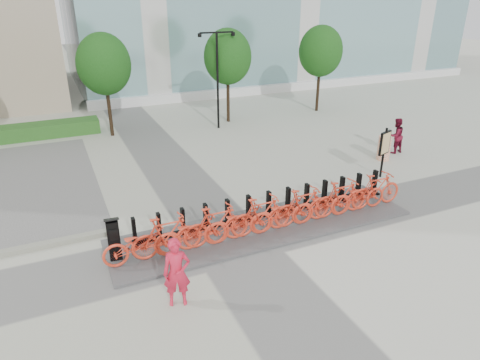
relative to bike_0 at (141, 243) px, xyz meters
name	(u,v)px	position (x,y,z in m)	size (l,w,h in m)	color
ground	(230,241)	(2.60, 0.05, -0.62)	(120.00, 120.00, 0.00)	#B6B7A8
hedge_b	(37,131)	(-2.40, 13.25, -0.27)	(6.00, 1.20, 0.70)	#104915
tree_1	(104,64)	(1.10, 12.05, 2.97)	(2.60, 2.60, 5.10)	black
tree_2	(228,57)	(7.60, 12.05, 2.97)	(2.60, 2.60, 5.10)	black
tree_3	(321,51)	(13.60, 12.05, 2.97)	(2.60, 2.60, 5.10)	black
streetlamp	(217,69)	(6.60, 11.05, 2.52)	(2.00, 0.20, 5.00)	black
dock_pad	(264,226)	(3.90, 0.35, -0.58)	(9.60, 2.40, 0.08)	#4B4B4C
dock_rail_posts	(270,204)	(4.32, 0.82, -0.11)	(8.74, 0.50, 0.85)	black
bike_0	(141,243)	(0.00, 0.00, 0.00)	(0.71, 2.04, 1.07)	red
bike_1	(167,236)	(0.72, 0.00, 0.06)	(0.56, 1.98, 1.19)	red
bike_2	(192,232)	(1.44, 0.00, 0.00)	(0.71, 2.04, 1.07)	red
bike_3	(216,225)	(2.16, 0.00, 0.06)	(0.56, 1.98, 1.19)	red
bike_4	(239,222)	(2.88, 0.00, 0.00)	(0.71, 2.04, 1.07)	red
bike_5	(261,215)	(3.60, 0.00, 0.06)	(0.56, 1.98, 1.19)	red
bike_6	(282,212)	(4.32, 0.00, 0.00)	(0.71, 2.04, 1.07)	red
bike_7	(303,206)	(5.04, 0.00, 0.06)	(0.56, 1.98, 1.19)	red
bike_8	(322,203)	(5.76, 0.00, 0.00)	(0.71, 2.04, 1.07)	red
bike_9	(341,198)	(6.48, 0.00, 0.06)	(0.56, 1.98, 1.19)	red
bike_10	(359,195)	(7.20, 0.00, 0.00)	(0.71, 2.04, 1.07)	red
bike_11	(376,190)	(7.92, 0.00, 0.06)	(0.56, 1.98, 1.19)	red
kiosk	(114,239)	(-0.63, 0.41, 0.07)	(0.42, 0.36, 1.27)	black
worker_red	(177,273)	(0.42, -1.99, 0.24)	(0.63, 0.41, 1.72)	red
pedestrian	(396,136)	(12.50, 4.05, 0.19)	(0.79, 0.61, 1.62)	#5C0C20
construction_barrel	(384,148)	(11.40, 3.54, -0.08)	(0.56, 0.56, 1.07)	#DE541B
map_sign	(385,145)	(9.99, 2.05, 0.72)	(0.65, 0.32, 2.02)	black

